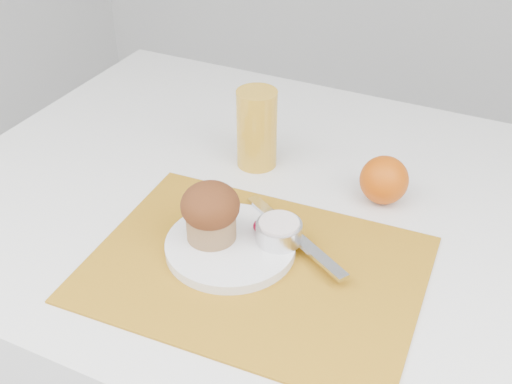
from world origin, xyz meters
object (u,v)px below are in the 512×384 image
at_px(plate, 231,246).
at_px(juice_glass, 257,129).
at_px(table, 311,375).
at_px(muffin, 211,212).
at_px(orange, 384,180).

height_order(plate, juice_glass, juice_glass).
relative_size(table, plate, 6.74).
bearing_deg(table, muffin, -127.06).
distance_m(plate, muffin, 0.06).
distance_m(plate, juice_glass, 0.24).
relative_size(plate, juice_glass, 1.36).
distance_m(table, juice_glass, 0.47).
distance_m(orange, juice_glass, 0.22).
height_order(table, muffin, muffin).
xyz_separation_m(orange, muffin, (-0.18, -0.21, 0.02)).
bearing_deg(juice_glass, orange, -3.16).
relative_size(plate, muffin, 2.09).
bearing_deg(table, orange, 42.56).
height_order(table, plate, plate).
bearing_deg(muffin, table, 52.94).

